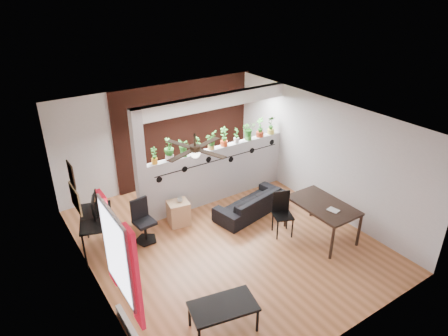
# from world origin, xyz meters

# --- Properties ---
(room_shell) EXTENTS (6.30, 7.10, 2.90)m
(room_shell) POSITION_xyz_m (0.00, 0.00, 1.30)
(room_shell) COLOR #995932
(room_shell) RESTS_ON ground
(partition_wall) EXTENTS (3.60, 0.18, 1.35)m
(partition_wall) POSITION_xyz_m (0.80, 1.50, 0.68)
(partition_wall) COLOR #BCBCC1
(partition_wall) RESTS_ON ground
(ceiling_header) EXTENTS (3.60, 0.18, 0.30)m
(ceiling_header) POSITION_xyz_m (0.80, 1.50, 2.45)
(ceiling_header) COLOR white
(ceiling_header) RESTS_ON room_shell
(pier_column) EXTENTS (0.22, 0.20, 2.60)m
(pier_column) POSITION_xyz_m (-1.11, 1.50, 1.30)
(pier_column) COLOR #BCBCC1
(pier_column) RESTS_ON ground
(brick_panel) EXTENTS (3.90, 0.05, 2.60)m
(brick_panel) POSITION_xyz_m (0.80, 2.97, 1.30)
(brick_panel) COLOR #953E2B
(brick_panel) RESTS_ON ground
(vine_decal) EXTENTS (3.31, 0.01, 0.30)m
(vine_decal) POSITION_xyz_m (0.80, 1.40, 1.08)
(vine_decal) COLOR black
(vine_decal) RESTS_ON partition_wall
(window_assembly) EXTENTS (0.09, 1.30, 1.55)m
(window_assembly) POSITION_xyz_m (-2.56, -1.20, 1.51)
(window_assembly) COLOR white
(window_assembly) RESTS_ON room_shell
(baseboard_heater) EXTENTS (0.08, 1.00, 0.18)m
(baseboard_heater) POSITION_xyz_m (-2.54, -1.20, 0.09)
(baseboard_heater) COLOR beige
(baseboard_heater) RESTS_ON ground
(corkboard) EXTENTS (0.03, 0.60, 0.45)m
(corkboard) POSITION_xyz_m (-2.58, 0.95, 1.35)
(corkboard) COLOR #A5864F
(corkboard) RESTS_ON room_shell
(framed_art) EXTENTS (0.03, 0.34, 0.44)m
(framed_art) POSITION_xyz_m (-2.58, 0.90, 1.85)
(framed_art) COLOR #8C7259
(framed_art) RESTS_ON room_shell
(ceiling_fan) EXTENTS (1.19, 1.19, 0.43)m
(ceiling_fan) POSITION_xyz_m (-0.80, -0.30, 2.31)
(ceiling_fan) COLOR black
(ceiling_fan) RESTS_ON room_shell
(potted_plant_0) EXTENTS (0.23, 0.23, 0.37)m
(potted_plant_0) POSITION_xyz_m (-0.78, 1.50, 1.55)
(potted_plant_0) COLOR orange
(potted_plant_0) RESTS_ON partition_wall
(potted_plant_1) EXTENTS (0.33, 0.33, 0.49)m
(potted_plant_1) POSITION_xyz_m (-0.43, 1.50, 1.61)
(potted_plant_1) COLOR silver
(potted_plant_1) RESTS_ON partition_wall
(potted_plant_2) EXTENTS (0.18, 0.22, 0.41)m
(potted_plant_2) POSITION_xyz_m (-0.08, 1.50, 1.57)
(potted_plant_2) COLOR #308635
(potted_plant_2) RESTS_ON partition_wall
(potted_plant_3) EXTENTS (0.21, 0.23, 0.38)m
(potted_plant_3) POSITION_xyz_m (0.27, 1.50, 1.55)
(potted_plant_3) COLOR red
(potted_plant_3) RESTS_ON partition_wall
(potted_plant_4) EXTENTS (0.26, 0.27, 0.42)m
(potted_plant_4) POSITION_xyz_m (0.62, 1.50, 1.57)
(potted_plant_4) COLOR gold
(potted_plant_4) RESTS_ON partition_wall
(potted_plant_5) EXTENTS (0.31, 0.30, 0.46)m
(potted_plant_5) POSITION_xyz_m (0.98, 1.50, 1.59)
(potted_plant_5) COLOR #DE451A
(potted_plant_5) RESTS_ON partition_wall
(potted_plant_6) EXTENTS (0.23, 0.22, 0.38)m
(potted_plant_6) POSITION_xyz_m (1.33, 1.50, 1.55)
(potted_plant_6) COLOR white
(potted_plant_6) RESTS_ON partition_wall
(potted_plant_7) EXTENTS (0.27, 0.24, 0.46)m
(potted_plant_7) POSITION_xyz_m (1.68, 1.50, 1.59)
(potted_plant_7) COLOR #428E33
(potted_plant_7) RESTS_ON partition_wall
(potted_plant_8) EXTENTS (0.23, 0.28, 0.49)m
(potted_plant_8) POSITION_xyz_m (2.03, 1.50, 1.61)
(potted_plant_8) COLOR #C5401F
(potted_plant_8) RESTS_ON partition_wall
(potted_plant_9) EXTENTS (0.30, 0.27, 0.47)m
(potted_plant_9) POSITION_xyz_m (2.38, 1.50, 1.60)
(potted_plant_9) COLOR #D7CD4C
(potted_plant_9) RESTS_ON partition_wall
(sofa) EXTENTS (1.79, 0.98, 0.50)m
(sofa) POSITION_xyz_m (1.06, 0.54, 0.25)
(sofa) COLOR black
(sofa) RESTS_ON ground
(cube_shelf) EXTENTS (0.50, 0.46, 0.54)m
(cube_shelf) POSITION_xyz_m (-0.51, 1.05, 0.27)
(cube_shelf) COLOR tan
(cube_shelf) RESTS_ON ground
(cup) EXTENTS (0.14, 0.14, 0.09)m
(cup) POSITION_xyz_m (-0.46, 1.05, 0.58)
(cup) COLOR gray
(cup) RESTS_ON cube_shelf
(computer_desk) EXTENTS (0.88, 1.22, 0.80)m
(computer_desk) POSITION_xyz_m (-2.25, 1.07, 0.72)
(computer_desk) COLOR black
(computer_desk) RESTS_ON ground
(monitor) EXTENTS (0.34, 0.18, 0.20)m
(monitor) POSITION_xyz_m (-2.25, 1.22, 0.89)
(monitor) COLOR black
(monitor) RESTS_ON computer_desk
(office_chair) EXTENTS (0.48, 0.48, 0.91)m
(office_chair) POSITION_xyz_m (-1.39, 0.90, 0.40)
(office_chair) COLOR black
(office_chair) RESTS_ON ground
(dining_table) EXTENTS (0.86, 1.40, 0.76)m
(dining_table) POSITION_xyz_m (1.74, -0.98, 0.68)
(dining_table) COLOR black
(dining_table) RESTS_ON ground
(book) EXTENTS (0.20, 0.24, 0.02)m
(book) POSITION_xyz_m (1.64, -1.28, 0.77)
(book) COLOR gray
(book) RESTS_ON dining_table
(folding_chair) EXTENTS (0.50, 0.50, 0.94)m
(folding_chair) POSITION_xyz_m (1.14, -0.42, 0.56)
(folding_chair) COLOR black
(folding_chair) RESTS_ON ground
(coffee_table) EXTENTS (1.10, 0.76, 0.47)m
(coffee_table) POSITION_xyz_m (-1.30, -1.90, 0.42)
(coffee_table) COLOR black
(coffee_table) RESTS_ON ground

